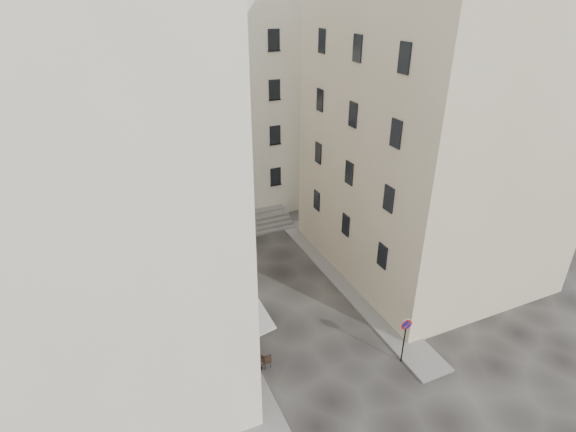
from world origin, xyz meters
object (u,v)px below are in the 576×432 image
no_parking_sign (405,332)px  bistro_table_a (258,362)px  bistro_table_b (248,335)px  pedestrian (246,309)px

no_parking_sign → bistro_table_a: (-6.96, 2.51, -1.49)m
no_parking_sign → bistro_table_b: size_ratio=2.21×
no_parking_sign → bistro_table_b: bearing=152.1°
bistro_table_b → bistro_table_a: bearing=-94.9°
bistro_table_b → pedestrian: pedestrian is taller
bistro_table_a → pedestrian: pedestrian is taller
no_parking_sign → bistro_table_a: 7.55m
no_parking_sign → pedestrian: no_parking_sign is taller
no_parking_sign → pedestrian: bearing=141.6°
bistro_table_b → pedestrian: size_ratio=0.75×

